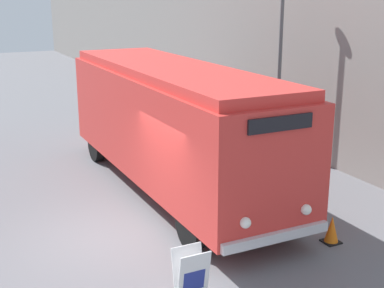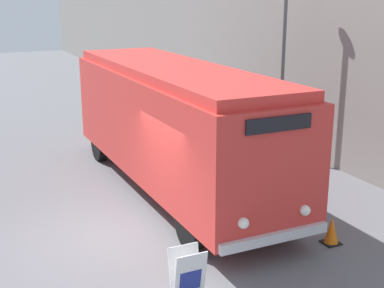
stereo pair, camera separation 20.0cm
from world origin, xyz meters
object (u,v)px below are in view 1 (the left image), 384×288
object	(u,v)px
sign_board	(191,280)
traffic_cone	(332,230)
streetlamp	(281,36)
vintage_bus	(172,121)

from	to	relation	value
sign_board	traffic_cone	size ratio (longest dim) A/B	1.81
streetlamp	traffic_cone	size ratio (longest dim) A/B	9.90
streetlamp	traffic_cone	distance (m)	7.16
streetlamp	traffic_cone	world-z (taller)	streetlamp
sign_board	traffic_cone	bearing A→B (deg)	12.98
sign_board	streetlamp	xyz separation A→B (m)	(6.31, 6.52, 3.36)
vintage_bus	traffic_cone	world-z (taller)	vintage_bus
streetlamp	traffic_cone	xyz separation A→B (m)	(-2.52, -5.65, -3.60)
vintage_bus	streetlamp	bearing A→B (deg)	15.33
vintage_bus	streetlamp	distance (m)	4.79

